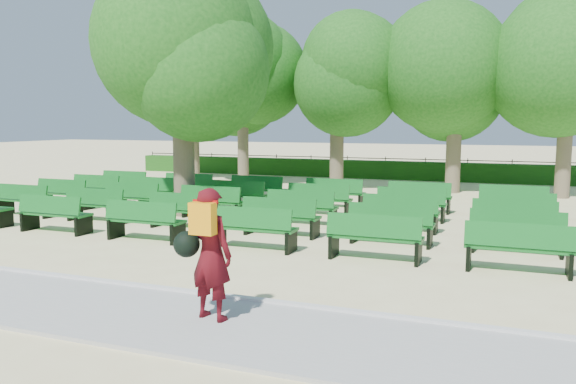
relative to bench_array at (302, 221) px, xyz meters
The scene contains 9 objects.
ground 1.50m from the bench_array, 157.24° to the right, with size 120.00×120.00×0.00m, color beige.
paving 8.10m from the bench_array, 99.82° to the right, with size 30.00×2.20×0.06m, color #A9AAA5.
curb 6.97m from the bench_array, 101.43° to the right, with size 30.00×0.12×0.10m, color silver.
hedge 13.50m from the bench_array, 95.87° to the left, with size 26.00×0.70×0.90m, color #1B5014.
fence 13.89m from the bench_array, 95.71° to the left, with size 26.00×0.10×1.02m, color black, non-canonical shape.
tree_line 9.52m from the bench_array, 98.34° to the left, with size 21.80×6.80×7.04m, color #23641A, non-canonical shape.
bench_array is the anchor object (origin of this frame).
tree_among 6.05m from the bench_array, behind, with size 4.73×4.73×6.91m.
person 7.98m from the bench_array, 80.15° to the right, with size 0.92×0.59×1.88m.
Camera 1 is at (6.53, -14.03, 2.84)m, focal length 35.00 mm.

